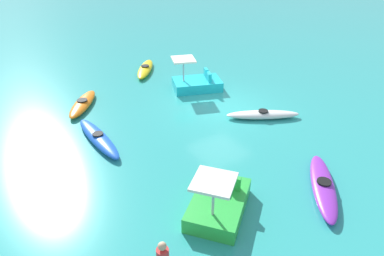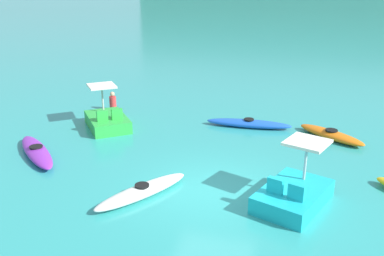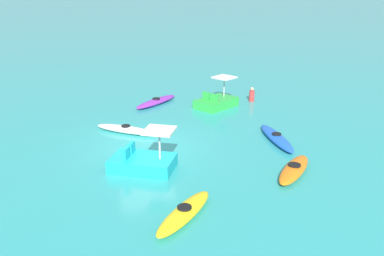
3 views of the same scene
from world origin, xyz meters
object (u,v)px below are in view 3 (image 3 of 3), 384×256
at_px(pedal_boat_cyan, 143,161).
at_px(kayak_purple, 156,102).
at_px(pedal_boat_green, 216,101).
at_px(kayak_orange, 294,169).
at_px(kayak_white, 126,129).
at_px(kayak_yellow, 184,213).
at_px(kayak_blue, 276,138).
at_px(person_near_shore, 252,95).

bearing_deg(pedal_boat_cyan, kayak_purple, 172.81).
bearing_deg(pedal_boat_green, pedal_boat_cyan, -30.10).
relative_size(kayak_orange, pedal_boat_cyan, 0.99).
distance_m(kayak_white, kayak_orange, 8.30).
relative_size(kayak_yellow, kayak_blue, 0.78).
relative_size(kayak_white, kayak_orange, 1.12).
height_order(kayak_white, pedal_boat_green, pedal_boat_green).
bearing_deg(person_near_shore, pedal_boat_green, -70.29).
distance_m(kayak_yellow, pedal_boat_green, 11.96).
height_order(kayak_yellow, kayak_orange, same).
bearing_deg(kayak_white, kayak_purple, 159.20).
bearing_deg(kayak_yellow, pedal_boat_cyan, -163.10).
distance_m(kayak_blue, pedal_boat_cyan, 6.44).
bearing_deg(kayak_blue, pedal_boat_green, -164.76).
bearing_deg(kayak_purple, kayak_orange, 23.81).
xyz_separation_m(kayak_yellow, kayak_blue, (-5.71, 4.99, -0.00)).
relative_size(kayak_purple, person_near_shore, 3.43).
relative_size(kayak_orange, pedal_boat_green, 0.98).
distance_m(kayak_orange, pedal_boat_cyan, 5.74).
bearing_deg(pedal_boat_cyan, kayak_orange, 77.63).
relative_size(kayak_purple, kayak_orange, 1.10).
bearing_deg(kayak_blue, kayak_orange, -8.53).
height_order(kayak_yellow, kayak_white, same).
xyz_separation_m(kayak_purple, pedal_boat_green, (1.10, 3.41, 0.17)).
height_order(kayak_blue, pedal_boat_green, pedal_boat_green).
distance_m(pedal_boat_cyan, person_near_shore, 11.09).
bearing_deg(pedal_boat_green, kayak_white, -55.33).
distance_m(kayak_purple, pedal_boat_green, 3.58).
bearing_deg(person_near_shore, pedal_boat_cyan, -38.56).
relative_size(kayak_blue, pedal_boat_green, 1.28).
bearing_deg(kayak_yellow, kayak_blue, 138.82).
xyz_separation_m(kayak_purple, person_near_shore, (0.25, 5.79, 0.22)).
bearing_deg(kayak_orange, pedal_boat_cyan, -102.37).
height_order(kayak_white, kayak_purple, same).
bearing_deg(pedal_boat_green, kayak_yellow, -16.66).
bearing_deg(pedal_boat_cyan, kayak_yellow, 16.90).
bearing_deg(kayak_yellow, person_near_shore, 154.74).
relative_size(kayak_blue, pedal_boat_cyan, 1.29).
height_order(kayak_white, kayak_blue, same).
bearing_deg(pedal_boat_cyan, pedal_boat_green, 149.90).
xyz_separation_m(kayak_purple, kayak_blue, (6.85, 4.97, -0.00)).
height_order(kayak_yellow, person_near_shore, person_near_shore).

